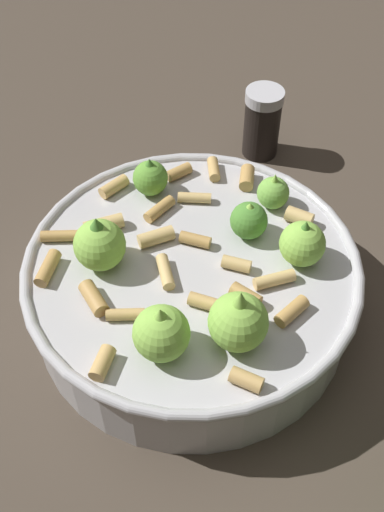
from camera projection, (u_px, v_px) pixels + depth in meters
name	position (u px, v px, depth m)	size (l,w,h in m)	color
ground_plane	(192.00, 310.00, 0.54)	(2.40, 2.40, 0.00)	#42382D
cooking_pan	(192.00, 283.00, 0.51)	(0.27, 0.27, 0.12)	#B7B7BC
pepper_shaker	(262.00, 122.00, 0.66)	(0.04, 0.04, 0.08)	black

